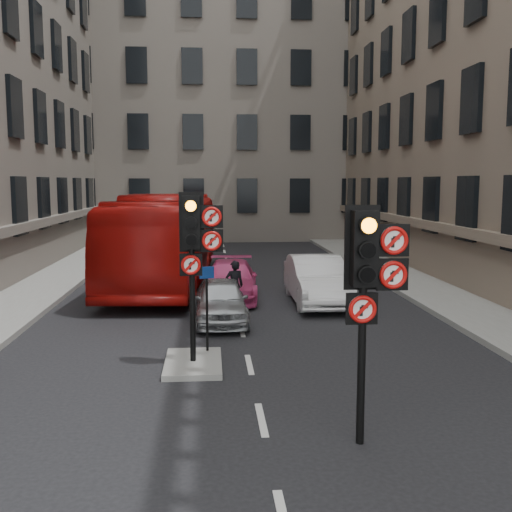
{
  "coord_description": "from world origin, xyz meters",
  "views": [
    {
      "loc": [
        -0.83,
        -7.44,
        3.92
      ],
      "look_at": [
        -0.01,
        3.05,
        2.6
      ],
      "focal_mm": 42.0,
      "sensor_mm": 36.0,
      "label": 1
    }
  ],
  "objects": [
    {
      "name": "motorcycle",
      "position": [
        -0.5,
        10.42,
        0.45
      ],
      "size": [
        0.48,
        1.53,
        0.91
      ],
      "primitive_type": "imported",
      "rotation": [
        0.0,
        0.0,
        -0.03
      ],
      "color": "black",
      "rests_on": "ground"
    },
    {
      "name": "info_sign",
      "position": [
        -0.9,
        5.73,
        1.36
      ],
      "size": [
        0.33,
        0.13,
        1.92
      ],
      "rotation": [
        0.0,
        0.0,
        0.24
      ],
      "color": "black",
      "rests_on": "centre_island"
    },
    {
      "name": "signal_near",
      "position": [
        1.49,
        0.99,
        2.58
      ],
      "size": [
        0.91,
        0.4,
        3.58
      ],
      "color": "black",
      "rests_on": "ground"
    },
    {
      "name": "bus_red",
      "position": [
        -2.5,
        15.68,
        1.72
      ],
      "size": [
        3.74,
        12.52,
        3.44
      ],
      "primitive_type": "imported",
      "rotation": [
        0.0,
        0.0,
        -0.07
      ],
      "color": "maroon",
      "rests_on": "ground"
    },
    {
      "name": "car_pink",
      "position": [
        -0.14,
        12.33,
        0.63
      ],
      "size": [
        2.0,
        4.42,
        1.26
      ],
      "primitive_type": "imported",
      "rotation": [
        0.0,
        0.0,
        -0.05
      ],
      "color": "#CB3B78",
      "rests_on": "ground"
    },
    {
      "name": "pavement_right",
      "position": [
        7.2,
        12.0,
        0.08
      ],
      "size": [
        3.0,
        50.0,
        0.16
      ],
      "primitive_type": "cube",
      "color": "gray",
      "rests_on": "ground"
    },
    {
      "name": "centre_island",
      "position": [
        -1.2,
        5.0,
        0.06
      ],
      "size": [
        1.2,
        2.0,
        0.12
      ],
      "primitive_type": "cube",
      "color": "gray",
      "rests_on": "ground"
    },
    {
      "name": "car_silver",
      "position": [
        -0.52,
        8.99,
        0.61
      ],
      "size": [
        1.49,
        3.6,
        1.22
      ],
      "primitive_type": "imported",
      "rotation": [
        0.0,
        0.0,
        0.01
      ],
      "color": "#989C9F",
      "rests_on": "ground"
    },
    {
      "name": "signal_far",
      "position": [
        -1.11,
        4.99,
        2.7
      ],
      "size": [
        0.91,
        0.4,
        3.58
      ],
      "color": "black",
      "rests_on": "centre_island"
    },
    {
      "name": "pavement_left",
      "position": [
        -7.2,
        12.0,
        0.08
      ],
      "size": [
        3.0,
        50.0,
        0.16
      ],
      "primitive_type": "cube",
      "color": "gray",
      "rests_on": "ground"
    },
    {
      "name": "car_white",
      "position": [
        2.61,
        11.35,
        0.76
      ],
      "size": [
        1.64,
        4.63,
        1.52
      ],
      "primitive_type": "imported",
      "rotation": [
        0.0,
        0.0,
        -0.0
      ],
      "color": "silver",
      "rests_on": "ground"
    },
    {
      "name": "building_far",
      "position": [
        0.0,
        38.0,
        10.0
      ],
      "size": [
        30.0,
        14.0,
        20.0
      ],
      "primitive_type": "cube",
      "color": "slate",
      "rests_on": "ground"
    },
    {
      "name": "ground",
      "position": [
        0.0,
        0.0,
        0.0
      ],
      "size": [
        120.0,
        120.0,
        0.0
      ],
      "primitive_type": "plane",
      "color": "black",
      "rests_on": "ground"
    },
    {
      "name": "motorcyclist",
      "position": [
        -0.08,
        10.51,
        0.77
      ],
      "size": [
        0.62,
        0.47,
        1.53
      ],
      "primitive_type": "imported",
      "rotation": [
        0.0,
        0.0,
        3.35
      ],
      "color": "black",
      "rests_on": "ground"
    }
  ]
}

